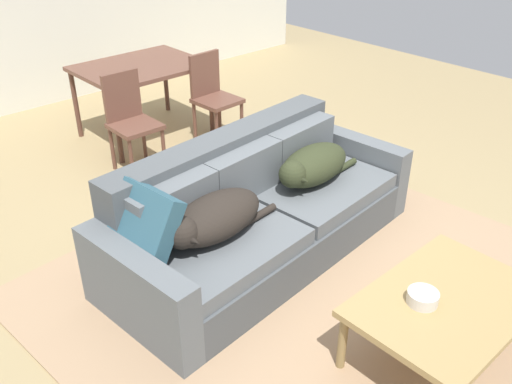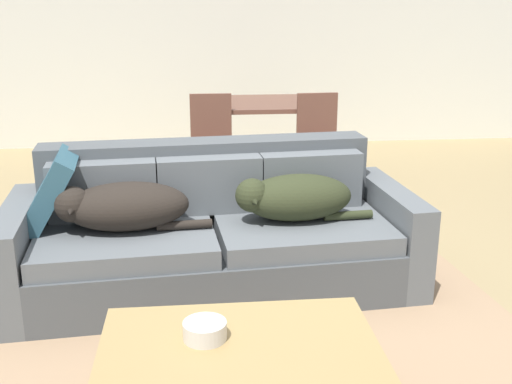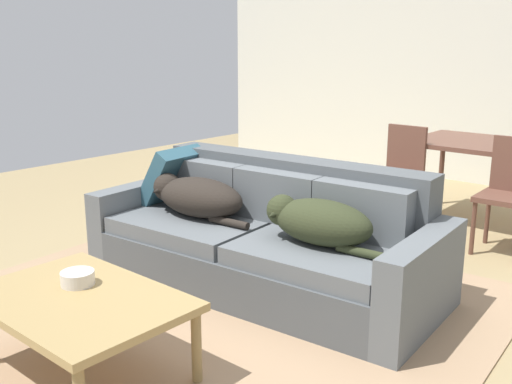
{
  "view_description": "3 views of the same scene",
  "coord_description": "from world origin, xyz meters",
  "views": [
    {
      "loc": [
        -2.47,
        -2.41,
        2.43
      ],
      "look_at": [
        -0.24,
        0.02,
        0.53
      ],
      "focal_mm": 38.99,
      "sensor_mm": 36.0,
      "label": 1
    },
    {
      "loc": [
        -0.28,
        -3.45,
        1.66
      ],
      "look_at": [
        0.05,
        -0.14,
        0.64
      ],
      "focal_mm": 43.63,
      "sensor_mm": 36.0,
      "label": 2
    },
    {
      "loc": [
        2.24,
        -2.84,
        1.6
      ],
      "look_at": [
        -0.25,
        0.03,
        0.64
      ],
      "focal_mm": 41.73,
      "sensor_mm": 36.0,
      "label": 3
    }
  ],
  "objects": [
    {
      "name": "ground_plane",
      "position": [
        0.0,
        0.0,
        0.0
      ],
      "size": [
        10.0,
        10.0,
        0.0
      ],
      "primitive_type": "plane",
      "color": "#9E875C"
    },
    {
      "name": "back_partition",
      "position": [
        0.0,
        4.0,
        1.35
      ],
      "size": [
        8.0,
        0.12,
        2.7
      ],
      "primitive_type": "cube",
      "color": "silver",
      "rests_on": "ground"
    },
    {
      "name": "area_rug",
      "position": [
        -0.18,
        -0.62,
        0.01
      ],
      "size": [
        3.48,
        3.57,
        0.01
      ],
      "primitive_type": "cube",
      "rotation": [
        0.0,
        0.0,
        0.08
      ],
      "color": "tan",
      "rests_on": "ground"
    },
    {
      "name": "couch",
      "position": [
        -0.19,
        0.08,
        0.31
      ],
      "size": [
        2.44,
        1.17,
        0.83
      ],
      "rotation": [
        0.0,
        0.0,
        0.08
      ],
      "color": "#4A4E51",
      "rests_on": "ground"
    },
    {
      "name": "dog_on_left_cushion",
      "position": [
        -0.7,
        -0.08,
        0.56
      ],
      "size": [
        0.87,
        0.42,
        0.27
      ],
      "rotation": [
        0.0,
        0.0,
        0.08
      ],
      "color": "black",
      "rests_on": "couch"
    },
    {
      "name": "dog_on_right_cushion",
      "position": [
        0.28,
        -0.02,
        0.56
      ],
      "size": [
        0.81,
        0.4,
        0.27
      ],
      "rotation": [
        0.0,
        0.0,
        0.08
      ],
      "color": "#2E341E",
      "rests_on": "couch"
    },
    {
      "name": "throw_pillow_by_left_arm",
      "position": [
        -1.11,
        0.06,
        0.62
      ],
      "size": [
        0.37,
        0.48,
        0.45
      ],
      "primitive_type": "cube",
      "rotation": [
        0.0,
        0.54,
        0.1
      ],
      "color": "#2D5464",
      "rests_on": "couch"
    },
    {
      "name": "coffee_table",
      "position": [
        -0.14,
        -1.4,
        0.38
      ],
      "size": [
        1.06,
        0.74,
        0.42
      ],
      "color": "#A68852",
      "rests_on": "ground"
    },
    {
      "name": "bowl_on_coffee_table",
      "position": [
        -0.26,
        -1.32,
        0.45
      ],
      "size": [
        0.17,
        0.17,
        0.07
      ],
      "primitive_type": "cylinder",
      "color": "silver",
      "rests_on": "coffee_table"
    },
    {
      "name": "dining_table",
      "position": [
        0.37,
        2.4,
        0.68
      ],
      "size": [
        1.21,
        0.94,
        0.75
      ],
      "color": "brown",
      "rests_on": "ground"
    },
    {
      "name": "dining_chair_near_left",
      "position": [
        -0.14,
        1.82,
        0.5
      ],
      "size": [
        0.4,
        0.4,
        0.9
      ],
      "rotation": [
        0.0,
        0.0,
        -0.01
      ],
      "color": "brown",
      "rests_on": "ground"
    },
    {
      "name": "dining_chair_near_right",
      "position": [
        0.8,
        1.8,
        0.5
      ],
      "size": [
        0.42,
        0.42,
        0.89
      ],
      "rotation": [
        0.0,
        0.0,
        0.04
      ],
      "color": "brown",
      "rests_on": "ground"
    }
  ]
}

